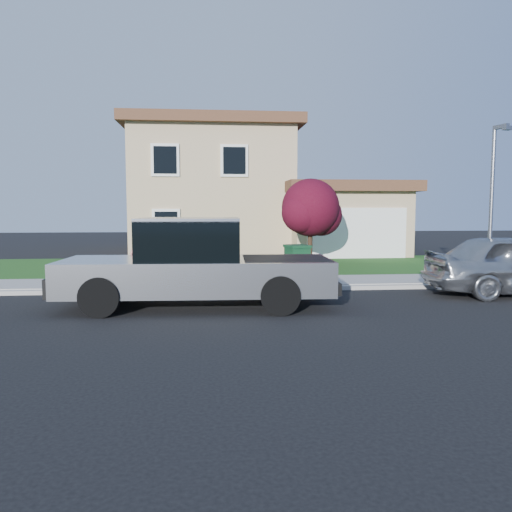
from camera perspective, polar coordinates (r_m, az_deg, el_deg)
The scene contains 10 objects.
ground at distance 11.44m, azimuth -4.23°, elevation -6.50°, with size 80.00×80.00×0.00m, color black.
curb at distance 14.33m, azimuth -0.47°, elevation -3.81°, with size 40.00×0.20×0.12m, color gray.
sidewalk at distance 15.41m, azimuth -0.82°, elevation -3.10°, with size 40.00×2.00×0.15m, color gray.
lawn at distance 19.86m, azimuth -1.86°, elevation -1.25°, with size 40.00×7.00×0.10m, color #144818.
house at distance 27.63m, azimuth -2.25°, elevation 7.11°, with size 14.00×11.30×6.85m.
pickup_truck at distance 12.01m, azimuth -6.87°, elevation -1.11°, with size 6.62×2.65×2.15m.
woman at distance 13.53m, azimuth -12.85°, elevation -0.73°, with size 0.77×0.63×1.99m.
ornamental_tree at distance 19.64m, azimuth 6.33°, elevation 5.20°, with size 2.50×2.25×3.43m.
trash_bin at distance 15.70m, azimuth 4.73°, elevation -0.67°, with size 0.82×0.90×1.08m.
street_lamp at distance 16.16m, azimuth 25.46°, elevation 6.12°, with size 0.29×0.62×4.74m.
Camera 1 is at (-0.22, -11.19, 2.36)m, focal length 35.00 mm.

